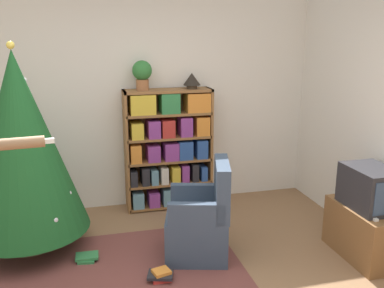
# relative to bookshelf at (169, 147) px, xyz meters

# --- Properties ---
(wall_back) EXTENTS (8.00, 0.10, 2.60)m
(wall_back) POSITION_rel_bookshelf_xyz_m (-0.42, 0.23, 0.57)
(wall_back) COLOR silver
(wall_back) RESTS_ON ground_plane
(bookshelf) EXTENTS (1.02, 0.30, 1.42)m
(bookshelf) POSITION_rel_bookshelf_xyz_m (0.00, 0.00, 0.00)
(bookshelf) COLOR brown
(bookshelf) RESTS_ON ground_plane
(tv_stand) EXTENTS (0.43, 0.76, 0.49)m
(tv_stand) POSITION_rel_bookshelf_xyz_m (1.53, -1.63, -0.49)
(tv_stand) COLOR brown
(tv_stand) RESTS_ON ground_plane
(television) EXTENTS (0.38, 0.52, 0.38)m
(television) POSITION_rel_bookshelf_xyz_m (1.53, -1.63, -0.05)
(television) COLOR #28282D
(television) RESTS_ON tv_stand
(game_remote) EXTENTS (0.04, 0.12, 0.02)m
(game_remote) POSITION_rel_bookshelf_xyz_m (1.40, -1.86, -0.23)
(game_remote) COLOR white
(game_remote) RESTS_ON tv_stand
(christmas_tree) EXTENTS (1.14, 1.14, 1.97)m
(christmas_tree) POSITION_rel_bookshelf_xyz_m (-1.52, -0.72, 0.32)
(christmas_tree) COLOR #4C3323
(christmas_tree) RESTS_ON ground_plane
(armchair) EXTENTS (0.70, 0.69, 0.92)m
(armchair) POSITION_rel_bookshelf_xyz_m (0.05, -1.23, -0.41)
(armchair) COLOR #334256
(armchair) RESTS_ON ground_plane
(potted_plant) EXTENTS (0.22, 0.22, 0.33)m
(potted_plant) POSITION_rel_bookshelf_xyz_m (-0.29, 0.01, 0.87)
(potted_plant) COLOR #935B38
(potted_plant) RESTS_ON bookshelf
(table_lamp) EXTENTS (0.20, 0.20, 0.18)m
(table_lamp) POSITION_rel_bookshelf_xyz_m (0.28, 0.01, 0.78)
(table_lamp) COLOR #473828
(table_lamp) RESTS_ON bookshelf
(book_pile_near_tree) EXTENTS (0.21, 0.18, 0.05)m
(book_pile_near_tree) POSITION_rel_bookshelf_xyz_m (-1.00, -1.08, -0.71)
(book_pile_near_tree) COLOR #2D7A42
(book_pile_near_tree) RESTS_ON ground_plane
(book_pile_by_chair) EXTENTS (0.25, 0.21, 0.09)m
(book_pile_by_chair) POSITION_rel_bookshelf_xyz_m (-0.40, -1.56, -0.69)
(book_pile_by_chair) COLOR #B22D28
(book_pile_by_chair) RESTS_ON ground_plane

